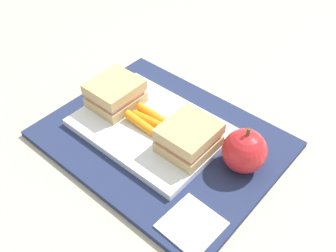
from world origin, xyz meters
The scene contains 8 objects.
ground_plane centered at (0.00, 0.00, 0.00)m, with size 2.40×2.40×0.00m, color #B7AD99.
lunchbag_mat centered at (0.00, 0.00, 0.01)m, with size 0.36×0.28×0.01m, color navy.
food_tray centered at (-0.03, 0.00, 0.02)m, with size 0.23×0.17×0.01m, color white.
sandwich_half_left centered at (-0.10, 0.00, 0.04)m, with size 0.07×0.08×0.04m.
sandwich_half_right centered at (0.05, 0.00, 0.04)m, with size 0.07×0.08×0.04m.
carrot_sticks_bundle centered at (-0.02, 0.00, 0.03)m, with size 0.08×0.04×0.02m.
apple centered at (0.13, 0.03, 0.04)m, with size 0.06×0.06×0.08m.
paper_napkin centered at (0.14, -0.10, 0.01)m, with size 0.07×0.07×0.00m, color white.
Camera 1 is at (0.29, -0.32, 0.45)m, focal length 41.49 mm.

